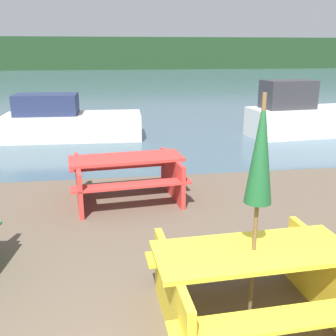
# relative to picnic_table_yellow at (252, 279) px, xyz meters

# --- Properties ---
(water) EXTENTS (60.00, 50.00, 0.00)m
(water) POSITION_rel_picnic_table_yellow_xyz_m (-0.62, 29.54, -0.46)
(water) COLOR #425B6B
(water) RESTS_ON ground_plane
(far_treeline) EXTENTS (80.00, 1.60, 4.00)m
(far_treeline) POSITION_rel_picnic_table_yellow_xyz_m (-0.62, 49.54, 1.54)
(far_treeline) COLOR #1E3D1E
(far_treeline) RESTS_ON water
(picnic_table_yellow) EXTENTS (1.84, 1.47, 0.75)m
(picnic_table_yellow) POSITION_rel_picnic_table_yellow_xyz_m (0.00, 0.00, 0.00)
(picnic_table_yellow) COLOR yellow
(picnic_table_yellow) RESTS_ON ground_plane
(picnic_table_red) EXTENTS (2.00, 1.57, 0.75)m
(picnic_table_red) POSITION_rel_picnic_table_yellow_xyz_m (-0.98, 3.33, 0.00)
(picnic_table_red) COLOR red
(picnic_table_red) RESTS_ON ground_plane
(umbrella_darkgreen) EXTENTS (0.23, 0.23, 2.13)m
(umbrella_darkgreen) POSITION_rel_picnic_table_yellow_xyz_m (0.00, 0.00, 1.18)
(umbrella_darkgreen) COLOR brown
(umbrella_darkgreen) RESTS_ON ground_plane
(boat) EXTENTS (3.87, 1.53, 1.28)m
(boat) POSITION_rel_picnic_table_yellow_xyz_m (-2.40, 8.35, 0.03)
(boat) COLOR beige
(boat) RESTS_ON water
(boat_second) EXTENTS (3.35, 1.54, 1.63)m
(boat_second) POSITION_rel_picnic_table_yellow_xyz_m (4.28, 7.77, 0.15)
(boat_second) COLOR silver
(boat_second) RESTS_ON water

